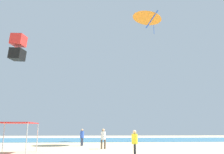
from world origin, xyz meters
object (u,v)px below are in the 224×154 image
object	(u,v)px
canopy_tent	(15,124)
person_rightmost	(82,136)
kite_box_red	(18,47)
kite_delta_orange	(147,16)
person_central	(103,137)
kite_diamond_white	(154,23)
person_near_tent	(135,141)

from	to	relation	value
canopy_tent	person_rightmost	bearing A→B (deg)	61.30
kite_box_red	kite_delta_orange	bearing A→B (deg)	111.05
person_central	kite_delta_orange	xyz separation A→B (m)	(6.10, 6.03, 15.77)
person_rightmost	kite_box_red	world-z (taller)	kite_box_red
kite_delta_orange	canopy_tent	bearing A→B (deg)	120.65
kite_diamond_white	person_rightmost	bearing A→B (deg)	161.37
canopy_tent	person_central	distance (m)	8.24
person_central	kite_diamond_white	bearing A→B (deg)	40.90
person_central	kite_diamond_white	size ratio (longest dim) A/B	0.78
kite_box_red	person_near_tent	bearing A→B (deg)	62.92
kite_delta_orange	person_near_tent	bearing A→B (deg)	154.37
kite_box_red	person_central	bearing A→B (deg)	82.24
kite_delta_orange	kite_box_red	xyz separation A→B (m)	(-16.05, -2.24, -5.67)
person_central	kite_box_red	xyz separation A→B (m)	(-9.96, 3.79, 10.10)
person_near_tent	kite_diamond_white	distance (m)	29.55
person_near_tent	person_central	world-z (taller)	person_central
kite_box_red	person_rightmost	bearing A→B (deg)	108.81
person_near_tent	person_central	distance (m)	6.60
kite_delta_orange	person_central	bearing A→B (deg)	127.50
person_rightmost	kite_diamond_white	world-z (taller)	kite_diamond_white
person_rightmost	canopy_tent	bearing A→B (deg)	-10.12
person_rightmost	person_central	bearing A→B (deg)	44.77
kite_delta_orange	kite_diamond_white	size ratio (longest dim) A/B	1.81
canopy_tent	person_central	xyz separation A→B (m)	(7.02, 4.16, -1.12)
canopy_tent	kite_delta_orange	distance (m)	22.15
kite_diamond_white	kite_box_red	bearing A→B (deg)	149.45
canopy_tent	person_rightmost	xyz separation A→B (m)	(4.78, 8.72, -1.12)
canopy_tent	person_central	world-z (taller)	canopy_tent
person_central	kite_diamond_white	world-z (taller)	kite_diamond_white
person_rightmost	person_near_tent	bearing A→B (deg)	39.88
person_central	kite_box_red	size ratio (longest dim) A/B	0.60
person_central	person_rightmost	world-z (taller)	person_central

